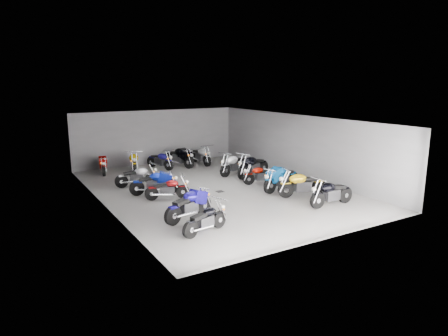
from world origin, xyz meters
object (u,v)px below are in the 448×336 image
Objects in this scene: motorcycle_left_e at (155,183)px; motorcycle_back_d at (179,157)px; motorcycle_left_a at (206,219)px; motorcycle_right_a at (331,193)px; motorcycle_back_a at (102,164)px; motorcycle_left_f at (137,177)px; motorcycle_right_c at (281,178)px; motorcycle_right_e at (253,166)px; motorcycle_right_b at (302,184)px; motorcycle_right_d at (261,175)px; motorcycle_right_f at (234,164)px; motorcycle_left_d at (168,189)px; drain_grate at (220,191)px; motorcycle_left_b at (189,205)px; motorcycle_back_b at (134,162)px; motorcycle_back_c at (160,160)px; motorcycle_back_e at (201,155)px.

motorcycle_left_e is 0.90× the size of motorcycle_back_d.
motorcycle_right_a is (5.65, 0.03, 0.07)m from motorcycle_left_a.
motorcycle_right_a is 1.04× the size of motorcycle_back_a.
motorcycle_left_f is 6.71m from motorcycle_right_c.
motorcycle_right_c is 2.84m from motorcycle_right_e.
motorcycle_right_b reaches higher than motorcycle_right_a.
motorcycle_back_a is (-6.11, 7.58, -0.06)m from motorcycle_right_c.
motorcycle_right_c is 9.74m from motorcycle_back_a.
motorcycle_right_d is 0.84× the size of motorcycle_right_f.
motorcycle_right_e is at bearing 12.83° from motorcycle_right_b.
motorcycle_right_e reaches higher than motorcycle_left_d.
drain_grate is at bearing 63.23° from motorcycle_right_b.
motorcycle_left_e is 5.87m from motorcycle_back_d.
motorcycle_right_e is at bearing 122.38° from motorcycle_left_d.
motorcycle_back_b is at bearing 156.20° from motorcycle_left_b.
motorcycle_back_c is at bearing 94.74° from drain_grate.
motorcycle_right_e reaches higher than drain_grate.
motorcycle_left_f is 3.68m from motorcycle_back_a.
motorcycle_back_d reaches higher than motorcycle_right_f.
motorcycle_back_c is (-3.12, 8.38, -0.04)m from motorcycle_right_b.
drain_grate is 2.84m from motorcycle_right_c.
motorcycle_left_b is 5.48m from motorcycle_right_c.
motorcycle_right_d is 5.69m from motorcycle_back_e.
motorcycle_right_a is (2.75, -4.06, 0.51)m from drain_grate.
motorcycle_left_b reaches higher than motorcycle_left_d.
motorcycle_back_b is (-4.80, 9.88, 0.04)m from motorcycle_right_a.
motorcycle_back_d is at bearing 158.77° from motorcycle_back_c.
motorcycle_back_a reaches higher than motorcycle_left_d.
motorcycle_back_c is at bearing 20.77° from motorcycle_right_f.
motorcycle_left_a is 0.83× the size of motorcycle_right_f.
motorcycle_right_c is at bearing 86.01° from motorcycle_left_e.
motorcycle_left_b is at bearing 57.96° from motorcycle_back_e.
motorcycle_left_d is (-2.46, 0.09, 0.45)m from drain_grate.
motorcycle_left_b reaches higher than motorcycle_right_a.
motorcycle_back_c is (2.19, 4.86, -0.01)m from motorcycle_left_e.
motorcycle_back_e reaches higher than motorcycle_back_a.
motorcycle_right_c is 1.03× the size of motorcycle_back_d.
motorcycle_left_b is at bearing 100.30° from motorcycle_back_b.
motorcycle_left_e is 0.88× the size of motorcycle_right_c.
motorcycle_back_b reaches higher than motorcycle_right_b.
motorcycle_right_c is at bearing 84.34° from motorcycle_back_d.
motorcycle_left_a is at bearing 122.64° from motorcycle_right_b.
motorcycle_back_d is at bearing 12.14° from motorcycle_right_a.
motorcycle_back_b is (0.64, 4.79, 0.05)m from motorcycle_left_e.
motorcycle_left_f is 8.85m from motorcycle_right_a.
motorcycle_back_b is (0.42, 5.74, 0.11)m from motorcycle_left_d.
motorcycle_right_b is 0.94× the size of motorcycle_right_c.
motorcycle_right_f is 0.96× the size of motorcycle_back_b.
motorcycle_back_d is (-2.10, 9.92, 0.05)m from motorcycle_right_a.
motorcycle_left_b reaches higher than motorcycle_left_f.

